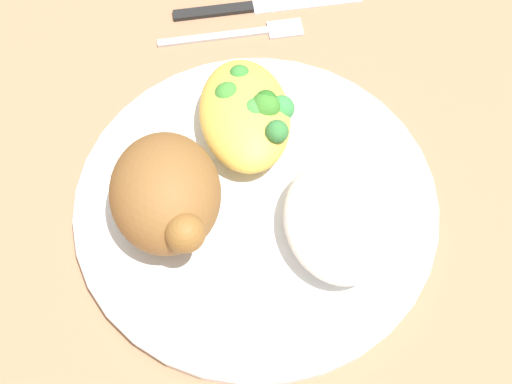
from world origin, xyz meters
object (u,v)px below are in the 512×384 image
object	(u,v)px
rice_pile	(339,220)
knife	(252,6)
mac_cheese_with_broccoli	(248,113)
fork	(240,33)
plate	(256,202)
roasted_chicken	(166,194)

from	to	relation	value
rice_pile	knife	size ratio (longest dim) A/B	0.56
rice_pile	mac_cheese_with_broccoli	size ratio (longest dim) A/B	0.94
fork	knife	size ratio (longest dim) A/B	0.75
plate	fork	size ratio (longest dim) A/B	2.10
fork	knife	world-z (taller)	knife
mac_cheese_with_broccoli	knife	world-z (taller)	mac_cheese_with_broccoli
rice_pile	knife	distance (m)	0.27
mac_cheese_with_broccoli	plate	bearing A→B (deg)	-2.09
fork	roasted_chicken	bearing A→B (deg)	-22.00
roasted_chicken	mac_cheese_with_broccoli	size ratio (longest dim) A/B	0.94
plate	mac_cheese_with_broccoli	size ratio (longest dim) A/B	2.60
plate	mac_cheese_with_broccoli	distance (m)	0.08
plate	fork	distance (m)	0.19
rice_pile	fork	size ratio (longest dim) A/B	0.75
rice_pile	mac_cheese_with_broccoli	world-z (taller)	mac_cheese_with_broccoli
roasted_chicken	fork	xyz separation A→B (m)	(-0.20, 0.08, -0.05)
plate	roasted_chicken	bearing A→B (deg)	-84.13
plate	roasted_chicken	size ratio (longest dim) A/B	2.78
knife	plate	bearing A→B (deg)	-6.77
plate	roasted_chicken	xyz separation A→B (m)	(0.01, -0.07, 0.04)
plate	knife	distance (m)	0.22
roasted_chicken	mac_cheese_with_broccoli	bearing A→B (deg)	137.09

